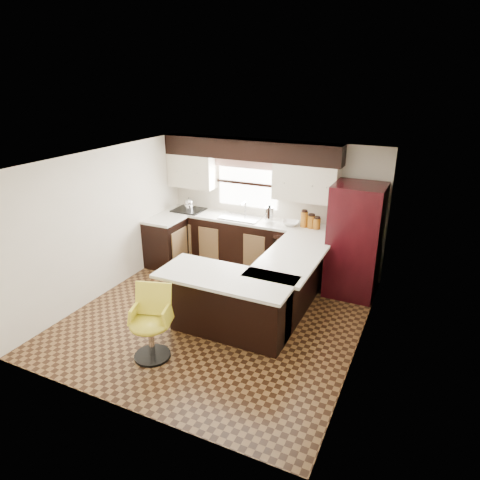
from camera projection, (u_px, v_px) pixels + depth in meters
The scene contains 30 objects.
floor at pixel (219, 315), 6.62m from camera, with size 4.40×4.40×0.00m, color #49301A.
ceiling at pixel (215, 160), 5.75m from camera, with size 4.40×4.40×0.00m, color silver.
wall_back at pixel (272, 204), 8.04m from camera, with size 4.40×4.40×0.00m, color beige.
wall_front at pixel (115, 316), 4.33m from camera, with size 4.40×4.40×0.00m, color beige.
wall_left at pixel (104, 223), 7.02m from camera, with size 4.40×4.40×0.00m, color beige.
wall_right at pixel (365, 270), 5.35m from camera, with size 4.40×4.40×0.00m, color beige.
base_cab_back at pixel (244, 243), 8.24m from camera, with size 3.30×0.60×0.90m, color black.
base_cab_left at pixel (166, 243), 8.22m from camera, with size 0.60×0.70×0.90m, color black.
counter_back at pixel (244, 219), 8.06m from camera, with size 3.30×0.60×0.04m, color silver.
counter_left at pixel (164, 220), 8.05m from camera, with size 0.60×0.70×0.04m, color silver.
soffit at pixel (249, 149), 7.68m from camera, with size 3.40×0.35×0.36m, color black.
upper_cab_left at pixel (192, 171), 8.35m from camera, with size 0.94×0.35×0.64m, color beige.
upper_cab_right at pixel (306, 183), 7.43m from camera, with size 1.14×0.35×0.64m, color beige.
window_pane at pixel (248, 183), 8.09m from camera, with size 1.20×0.02×0.90m, color white.
valance at pixel (247, 163), 7.92m from camera, with size 1.30×0.06×0.18m, color #D19B93.
sink at pixel (241, 217), 8.05m from camera, with size 0.75×0.45×0.03m, color #B2B2B7.
dishwasher at pixel (288, 258), 7.61m from camera, with size 0.58×0.03×0.78m, color black.
cooktop at pixel (189, 210), 8.51m from camera, with size 0.58×0.50×0.03m, color black.
peninsula_long at pixel (288, 284), 6.62m from camera, with size 0.60×1.95×0.90m, color black.
peninsula_return at pixel (230, 305), 6.01m from camera, with size 1.65×0.60×0.90m, color black.
counter_pen_long at pixel (293, 256), 6.43m from camera, with size 0.84×1.95×0.04m, color silver.
counter_pen_return at pixel (225, 277), 5.77m from camera, with size 1.89×0.84×0.04m, color silver.
refrigerator at pixel (355, 241), 6.98m from camera, with size 0.81×0.77×1.88m, color black.
bar_chair at pixel (150, 325), 5.47m from camera, with size 0.52×0.52×0.98m, color yellow, non-canonical shape.
kettle at pixel (189, 204), 8.46m from camera, with size 0.18×0.18×0.24m, color silver, non-canonical shape.
percolator at pixel (269, 215), 7.80m from camera, with size 0.15×0.15×0.28m, color silver.
mixing_bowl at pixel (291, 223), 7.67m from camera, with size 0.30×0.30×0.07m, color white.
canister_large at pixel (304, 219), 7.56m from camera, with size 0.13×0.13×0.28m, color #935514.
canister_med at pixel (311, 222), 7.52m from camera, with size 0.14×0.14×0.23m, color #935514.
canister_small at pixel (317, 223), 7.48m from camera, with size 0.14×0.14×0.19m, color #935514.
Camera 1 is at (2.75, -5.06, 3.48)m, focal length 32.00 mm.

